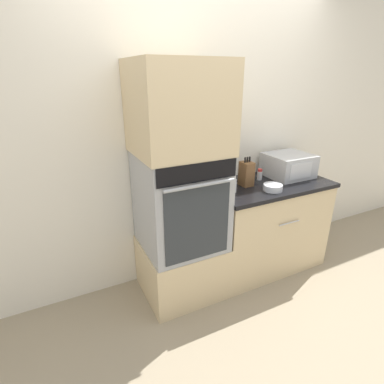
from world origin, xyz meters
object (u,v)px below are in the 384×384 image
bowl (273,187)px  condiment_jar_near (260,174)px  microwave (288,165)px  condiment_jar_mid (234,186)px  knife_block (246,174)px  wall_oven (181,201)px  condiment_jar_far (233,181)px

bowl → condiment_jar_near: 0.28m
microwave → condiment_jar_mid: bearing=-170.3°
knife_block → condiment_jar_near: knife_block is taller
bowl → condiment_jar_near: (0.07, 0.27, 0.02)m
microwave → wall_oven: bearing=-176.5°
condiment_jar_near → bowl: bearing=-105.1°
microwave → condiment_jar_mid: (-0.70, -0.12, -0.05)m
condiment_jar_far → microwave: bearing=2.2°
wall_oven → condiment_jar_mid: (0.46, -0.05, 0.07)m
wall_oven → bowl: bearing=-12.0°
wall_oven → bowl: 0.80m
knife_block → condiment_jar_mid: 0.21m
microwave → condiment_jar_far: (-0.64, -0.02, -0.05)m
condiment_jar_near → knife_block: bearing=-162.0°
bowl → condiment_jar_far: size_ratio=1.43×
condiment_jar_mid → condiment_jar_far: bearing=56.4°
wall_oven → microwave: wall_oven is taller
microwave → condiment_jar_near: microwave is taller
knife_block → microwave: bearing=3.8°
knife_block → condiment_jar_mid: size_ratio=2.28×
microwave → condiment_jar_far: bearing=-177.8°
condiment_jar_near → condiment_jar_far: 0.33m
bowl → condiment_jar_near: size_ratio=1.55×
microwave → knife_block: size_ratio=1.57×
wall_oven → condiment_jar_mid: wall_oven is taller
microwave → condiment_jar_mid: size_ratio=3.59×
condiment_jar_mid → condiment_jar_far: same height
wall_oven → condiment_jar_near: (0.85, 0.10, 0.06)m
knife_block → condiment_jar_near: bearing=18.0°
microwave → condiment_jar_far: 0.64m
knife_block → bowl: bearing=-57.6°
condiment_jar_near → condiment_jar_far: condiment_jar_far is taller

